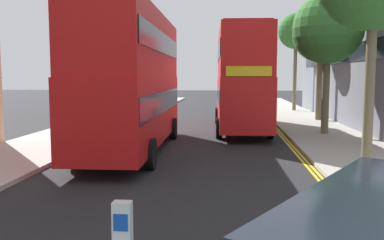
{
  "coord_description": "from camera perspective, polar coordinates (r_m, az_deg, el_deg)",
  "views": [
    {
      "loc": [
        1.58,
        -0.94,
        3.07
      ],
      "look_at": [
        0.5,
        11.0,
        1.8
      ],
      "focal_mm": 38.73,
      "sensor_mm": 36.0,
      "label": 1
    }
  ],
  "objects": [
    {
      "name": "street_tree_mid",
      "position": [
        37.08,
        14.12,
        11.69
      ],
      "size": [
        3.02,
        3.02,
        8.28
      ],
      "color": "#6B6047",
      "rests_on": "sidewalk_right"
    },
    {
      "name": "double_decker_bus_oncoming",
      "position": [
        23.74,
        6.7,
        5.9
      ],
      "size": [
        3.1,
        10.89,
        5.64
      ],
      "color": "red",
      "rests_on": "ground"
    },
    {
      "name": "double_decker_bus_away",
      "position": [
        17.04,
        -8.11,
        5.85
      ],
      "size": [
        2.98,
        10.86,
        5.64
      ],
      "color": "red",
      "rests_on": "ground"
    },
    {
      "name": "kerb_line_inner",
      "position": [
        15.48,
        15.03,
        -5.59
      ],
      "size": [
        0.1,
        56.0,
        0.01
      ],
      "primitive_type": "cube",
      "color": "yellow",
      "rests_on": "ground"
    },
    {
      "name": "kerb_line_outer",
      "position": [
        15.51,
        15.61,
        -5.58
      ],
      "size": [
        0.1,
        56.0,
        0.01
      ],
      "primitive_type": "cube",
      "color": "yellow",
      "rests_on": "ground"
    },
    {
      "name": "sidewalk_right",
      "position": [
        17.89,
        21.1,
        -4.02
      ],
      "size": [
        4.0,
        80.0,
        0.14
      ],
      "primitive_type": "cube",
      "color": "#ADA89E",
      "rests_on": "ground"
    },
    {
      "name": "street_tree_far",
      "position": [
        29.39,
        17.32,
        11.16
      ],
      "size": [
        3.75,
        3.75,
        7.62
      ],
      "color": "#6B6047",
      "rests_on": "sidewalk_right"
    },
    {
      "name": "street_tree_near",
      "position": [
        22.46,
        18.2,
        11.77
      ],
      "size": [
        3.56,
        3.56,
        7.11
      ],
      "color": "#6B6047",
      "rests_on": "sidewalk_right"
    },
    {
      "name": "sidewalk_left",
      "position": [
        19.0,
        -20.12,
        -3.41
      ],
      "size": [
        4.0,
        80.0,
        0.14
      ],
      "primitive_type": "cube",
      "color": "#ADA89E",
      "rests_on": "ground"
    }
  ]
}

